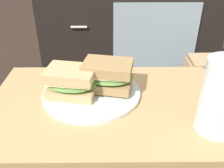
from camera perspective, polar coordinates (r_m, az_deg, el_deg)
side_table at (r=0.64m, az=-0.91°, el=-10.85°), size 0.56×0.36×0.46m
tv_cabinet at (r=1.52m, az=3.82°, el=11.49°), size 0.96×0.46×0.58m
plate at (r=0.61m, az=-4.73°, el=-1.97°), size 0.24×0.24×0.01m
sandwich_front at (r=0.59m, az=-9.35°, el=0.52°), size 0.13×0.11×0.07m
sandwich_back at (r=0.60m, az=-0.52°, el=2.07°), size 0.14×0.11×0.07m
beer_glass at (r=0.51m, az=24.07°, el=-3.07°), size 0.08×0.08×0.15m
paper_bag at (r=1.22m, az=20.35°, el=-2.03°), size 0.19×0.14×0.35m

